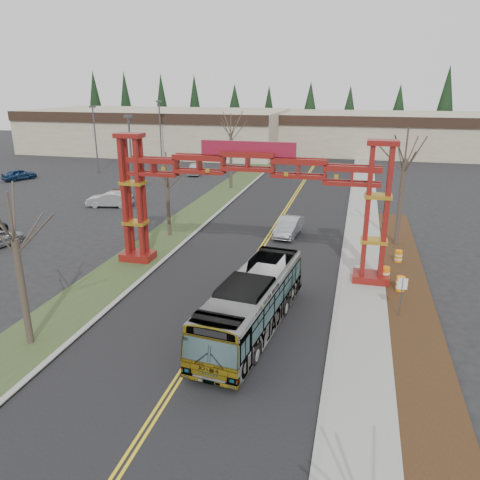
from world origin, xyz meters
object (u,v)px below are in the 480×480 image
(gateway_arch, at_px, (248,183))
(barrel_south, at_px, (400,285))
(parked_car_mid_b, at_px, (19,174))
(light_pole_far, at_px, (160,128))
(bare_tree_right_far, at_px, (405,160))
(light_pole_mid, at_px, (95,135))
(retail_building_east, at_px, (380,133))
(parked_car_near_b, at_px, (110,199))
(bare_tree_median_mid, at_px, (167,178))
(bare_tree_median_far, at_px, (231,134))
(silver_sedan, at_px, (289,227))
(parked_car_far_a, at_px, (196,169))
(light_pole_near, at_px, (131,154))
(barrel_mid, at_px, (385,275))
(street_sign, at_px, (402,290))
(transit_bus, at_px, (252,303))
(retail_building_west, at_px, (158,130))
(bare_tree_median_near, at_px, (14,240))
(barrel_north, at_px, (398,257))
(parked_car_mid_a, at_px, (119,194))

(gateway_arch, height_order, barrel_south, gateway_arch)
(parked_car_mid_b, distance_m, light_pole_far, 21.68)
(bare_tree_right_far, xyz_separation_m, light_pole_mid, (-38.80, 22.11, -1.37))
(retail_building_east, bearing_deg, bare_tree_right_far, -90.00)
(parked_car_near_b, xyz_separation_m, bare_tree_median_mid, (9.65, -7.57, 4.10))
(bare_tree_median_far, height_order, bare_tree_right_far, bare_tree_right_far)
(silver_sedan, distance_m, parked_car_far_a, 29.33)
(bare_tree_median_far, bearing_deg, light_pole_near, -125.24)
(silver_sedan, distance_m, light_pole_far, 40.54)
(light_pole_mid, distance_m, barrel_mid, 48.38)
(parked_car_mid_b, bearing_deg, street_sign, 173.00)
(silver_sedan, height_order, light_pole_near, light_pole_near)
(transit_bus, distance_m, bare_tree_median_mid, 17.20)
(parked_car_mid_b, height_order, bare_tree_median_mid, bare_tree_median_mid)
(parked_car_near_b, distance_m, street_sign, 32.46)
(barrel_mid, bearing_deg, gateway_arch, -178.93)
(light_pole_mid, bearing_deg, retail_building_west, 92.88)
(bare_tree_median_near, distance_m, bare_tree_right_far, 26.71)
(light_pole_far, bearing_deg, bare_tree_median_near, -73.36)
(barrel_north, bearing_deg, parked_car_far_a, 131.19)
(retail_building_east, xyz_separation_m, barrel_north, (-0.08, -58.00, -3.04))
(barrel_north, bearing_deg, parked_car_near_b, 161.11)
(gateway_arch, bearing_deg, light_pole_mid, 133.69)
(retail_building_east, height_order, parked_car_mid_b, retail_building_east)
(parked_car_mid_b, distance_m, parked_car_far_a, 23.12)
(gateway_arch, xyz_separation_m, bare_tree_median_far, (-8.00, 25.03, 0.49))
(parked_car_mid_a, bearing_deg, light_pole_mid, -60.79)
(light_pole_near, height_order, barrel_south, light_pole_near)
(parked_car_near_b, height_order, bare_tree_median_near, bare_tree_median_near)
(retail_building_east, bearing_deg, light_pole_mid, -140.66)
(retail_building_west, height_order, parked_car_mid_a, retail_building_west)
(transit_bus, relative_size, parked_car_mid_a, 2.52)
(retail_building_west, bearing_deg, bare_tree_median_near, -71.46)
(parked_car_near_b, bearing_deg, gateway_arch, 42.75)
(bare_tree_median_near, xyz_separation_m, barrel_north, (17.92, 15.59, -4.83))
(bare_tree_median_near, bearing_deg, light_pole_mid, 116.46)
(parked_car_far_a, relative_size, light_pole_near, 0.48)
(parked_car_mid_b, distance_m, street_sign, 53.47)
(light_pole_mid, xyz_separation_m, barrel_south, (38.52, -31.22, -4.79))
(parked_car_near_b, relative_size, light_pole_far, 0.49)
(transit_bus, bearing_deg, parked_car_near_b, 139.51)
(gateway_arch, xyz_separation_m, bare_tree_right_far, (10.00, 8.04, 0.68))
(light_pole_far, height_order, barrel_mid, light_pole_far)
(light_pole_mid, relative_size, barrel_north, 9.63)
(light_pole_mid, bearing_deg, gateway_arch, -46.31)
(silver_sedan, bearing_deg, parked_car_mid_b, 164.30)
(retail_building_west, xyz_separation_m, parked_car_far_a, (14.86, -21.37, -3.04))
(parked_car_near_b, bearing_deg, light_pole_far, -177.81)
(silver_sedan, bearing_deg, retail_building_east, 86.67)
(light_pole_far, relative_size, barrel_north, 10.10)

